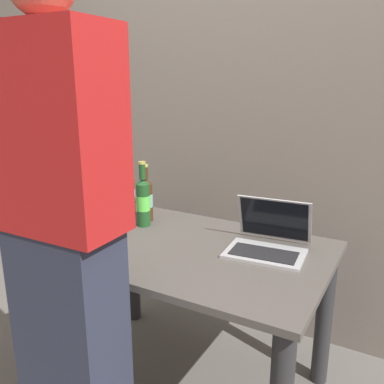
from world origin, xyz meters
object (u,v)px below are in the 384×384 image
object	(u,v)px
beer_bottle_brown	(146,199)
beer_bottle_green	(128,193)
person_figure	(64,245)
beer_bottle_dark	(143,201)
laptop	(269,239)

from	to	relation	value
beer_bottle_brown	beer_bottle_green	distance (m)	0.16
beer_bottle_green	person_figure	world-z (taller)	person_figure
beer_bottle_brown	beer_bottle_dark	world-z (taller)	beer_bottle_dark
laptop	beer_bottle_dark	xyz separation A→B (m)	(-0.64, -0.01, 0.08)
beer_bottle_brown	person_figure	size ratio (longest dim) A/B	0.16
beer_bottle_brown	person_figure	bearing A→B (deg)	-72.76
laptop	beer_bottle_green	xyz separation A→B (m)	(-0.83, 0.11, 0.07)
beer_bottle_brown	beer_bottle_green	xyz separation A→B (m)	(-0.15, 0.05, -0.00)
laptop	beer_bottle_brown	world-z (taller)	beer_bottle_brown
beer_bottle_green	person_figure	distance (m)	0.92
laptop	beer_bottle_brown	xyz separation A→B (m)	(-0.68, 0.06, 0.07)
beer_bottle_brown	person_figure	world-z (taller)	person_figure
beer_bottle_green	beer_bottle_dark	xyz separation A→B (m)	(0.19, -0.12, 0.01)
person_figure	beer_bottle_dark	bearing A→B (deg)	106.30
person_figure	beer_bottle_brown	bearing A→B (deg)	107.24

